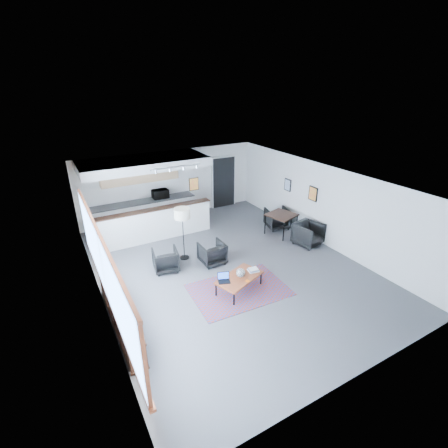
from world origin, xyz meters
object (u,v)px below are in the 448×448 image
armchair_left (166,259)px  armchair_right (212,252)px  ceramic_pot (241,273)px  dining_table (282,216)px  book_stack (253,270)px  laptop (224,279)px  floor_lamp (182,215)px  microwave (160,193)px  dining_chair_near (308,235)px  coffee_table (239,278)px  dining_chair_far (277,219)px

armchair_left → armchair_right: armchair_right is taller
ceramic_pot → dining_table: dining_table is taller
ceramic_pot → book_stack: size_ratio=0.76×
ceramic_pot → laptop: bearing=173.7°
floor_lamp → book_stack: bearing=-64.1°
ceramic_pot → floor_lamp: floor_lamp is taller
armchair_right → microwave: microwave is taller
book_stack → floor_lamp: bearing=115.9°
microwave → dining_table: bearing=-44.8°
book_stack → floor_lamp: floor_lamp is taller
book_stack → dining_chair_near: bearing=19.9°
laptop → dining_chair_near: (3.76, 1.04, -0.11)m
laptop → book_stack: bearing=19.4°
coffee_table → microwave: size_ratio=2.40×
laptop → armchair_left: armchair_left is taller
dining_chair_near → floor_lamp: bearing=150.5°
floor_lamp → dining_chair_far: 4.03m
ceramic_pot → floor_lamp: size_ratio=0.14×
coffee_table → armchair_left: (-1.31, 1.86, -0.02)m
book_stack → armchair_left: 2.54m
dining_table → dining_chair_near: size_ratio=1.55×
dining_chair_near → dining_table: bearing=91.8°
book_stack → dining_table: 3.33m
armchair_right → dining_chair_far: armchair_right is taller
laptop → dining_chair_near: dining_chair_near is taller
armchair_left → dining_chair_far: (4.58, 0.79, -0.01)m
dining_table → dining_chair_far: dining_table is taller
book_stack → microwave: bearing=97.5°
dining_chair_far → armchair_right: bearing=31.7°
laptop → microwave: bearing=106.7°
armchair_left → armchair_right: 1.37m
book_stack → dining_chair_far: 3.83m
laptop → microwave: size_ratio=0.61×
dining_chair_near → microwave: size_ratio=1.21×
armchair_left → ceramic_pot: bearing=135.3°
book_stack → laptop: bearing=-179.5°
ceramic_pot → dining_table: size_ratio=0.21×
ceramic_pot → dining_chair_near: size_ratio=0.33×
ceramic_pot → dining_table: 3.71m
armchair_right → dining_table: size_ratio=0.65×
dining_chair_far → floor_lamp: bearing=19.4°
ceramic_pot → microwave: size_ratio=0.40×
armchair_left → dining_table: size_ratio=0.64×
book_stack → microwave: 5.34m
ceramic_pot → dining_table: (3.01, 2.17, 0.16)m
armchair_left → floor_lamp: bearing=-143.5°
dining_table → ceramic_pot: bearing=-144.2°
laptop → armchair_left: bearing=134.7°
book_stack → dining_table: bearing=39.3°
ceramic_pot → book_stack: bearing=7.8°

